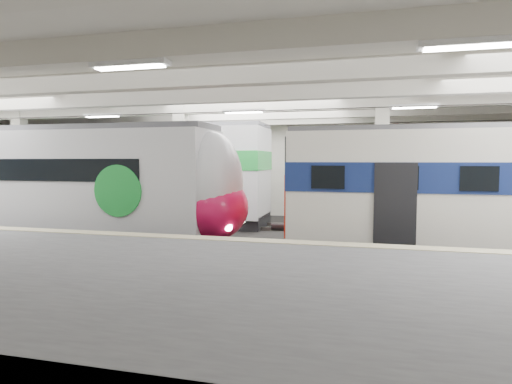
# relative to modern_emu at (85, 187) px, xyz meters

# --- Properties ---
(station_hall) EXTENTS (36.00, 24.00, 5.75)m
(station_hall) POSITION_rel_modern_emu_xyz_m (5.46, -1.74, 1.11)
(station_hall) COLOR black
(station_hall) RESTS_ON ground
(modern_emu) EXTENTS (13.36, 2.76, 4.33)m
(modern_emu) POSITION_rel_modern_emu_xyz_m (0.00, 0.00, 0.00)
(modern_emu) COLOR silver
(modern_emu) RESTS_ON ground
(older_rer) EXTENTS (12.29, 2.72, 4.11)m
(older_rer) POSITION_rel_modern_emu_xyz_m (13.69, 0.00, 0.02)
(older_rer) COLOR white
(older_rer) RESTS_ON ground
(far_train) EXTENTS (15.26, 3.39, 4.80)m
(far_train) POSITION_rel_modern_emu_xyz_m (-2.16, 5.50, 0.35)
(far_train) COLOR silver
(far_train) RESTS_ON ground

